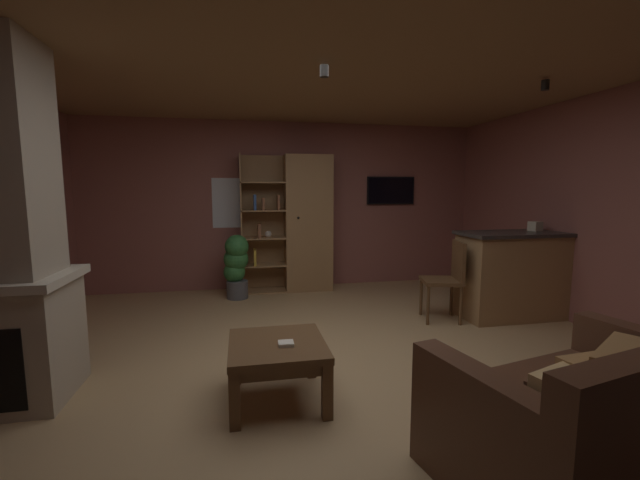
# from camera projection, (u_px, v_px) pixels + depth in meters

# --- Properties ---
(floor) EXTENTS (5.94, 6.00, 0.02)m
(floor) POSITION_uv_depth(u_px,v_px,m) (329.00, 371.00, 3.35)
(floor) COLOR tan
(floor) RESTS_ON ground
(wall_back) EXTENTS (6.06, 0.06, 2.51)m
(wall_back) POSITION_uv_depth(u_px,v_px,m) (287.00, 206.00, 6.15)
(wall_back) COLOR #8E544C
(wall_back) RESTS_ON ground
(wall_right) EXTENTS (0.06, 6.00, 2.51)m
(wall_right) POSITION_uv_depth(u_px,v_px,m) (640.00, 216.00, 3.77)
(wall_right) COLOR #8E544C
(wall_right) RESTS_ON ground
(ceiling) EXTENTS (5.94, 6.00, 0.02)m
(ceiling) POSITION_uv_depth(u_px,v_px,m) (330.00, 55.00, 3.04)
(ceiling) COLOR #8E6B47
(window_pane_back) EXTENTS (0.61, 0.01, 0.74)m
(window_pane_back) POSITION_uv_depth(u_px,v_px,m) (233.00, 203.00, 5.95)
(window_pane_back) COLOR white
(bookshelf_cabinet) EXTENTS (1.33, 0.41, 2.00)m
(bookshelf_cabinet) POSITION_uv_depth(u_px,v_px,m) (302.00, 224.00, 5.95)
(bookshelf_cabinet) COLOR #997047
(bookshelf_cabinet) RESTS_ON ground
(kitchen_bar_counter) EXTENTS (1.45, 0.62, 1.01)m
(kitchen_bar_counter) POSITION_uv_depth(u_px,v_px,m) (520.00, 274.00, 4.72)
(kitchen_bar_counter) COLOR #997047
(kitchen_bar_counter) RESTS_ON ground
(tissue_box) EXTENTS (0.14, 0.14, 0.11)m
(tissue_box) POSITION_uv_depth(u_px,v_px,m) (535.00, 226.00, 4.76)
(tissue_box) COLOR #BFB299
(tissue_box) RESTS_ON kitchen_bar_counter
(leather_couch) EXTENTS (1.63, 1.20, 0.84)m
(leather_couch) POSITION_uv_depth(u_px,v_px,m) (586.00, 424.00, 2.05)
(leather_couch) COLOR #4C2D1E
(leather_couch) RESTS_ON ground
(coffee_table) EXTENTS (0.67, 0.69, 0.43)m
(coffee_table) POSITION_uv_depth(u_px,v_px,m) (277.00, 353.00, 2.84)
(coffee_table) COLOR brown
(coffee_table) RESTS_ON ground
(table_book_0) EXTENTS (0.11, 0.10, 0.02)m
(table_book_0) POSITION_uv_depth(u_px,v_px,m) (286.00, 344.00, 2.77)
(table_book_0) COLOR beige
(table_book_0) RESTS_ON coffee_table
(dining_chair) EXTENTS (0.50, 0.50, 0.92)m
(dining_chair) POSITION_uv_depth(u_px,v_px,m) (448.00, 275.00, 4.58)
(dining_chair) COLOR brown
(dining_chair) RESTS_ON ground
(potted_floor_plant) EXTENTS (0.35, 0.37, 0.89)m
(potted_floor_plant) POSITION_uv_depth(u_px,v_px,m) (236.00, 264.00, 5.53)
(potted_floor_plant) COLOR #4C4C51
(potted_floor_plant) RESTS_ON ground
(wall_mounted_tv) EXTENTS (0.77, 0.06, 0.43)m
(wall_mounted_tv) POSITION_uv_depth(u_px,v_px,m) (391.00, 191.00, 6.37)
(wall_mounted_tv) COLOR black
(track_light_spot_0) EXTENTS (0.07, 0.07, 0.09)m
(track_light_spot_0) POSITION_uv_depth(u_px,v_px,m) (41.00, 57.00, 2.84)
(track_light_spot_0) COLOR black
(track_light_spot_1) EXTENTS (0.07, 0.07, 0.09)m
(track_light_spot_1) POSITION_uv_depth(u_px,v_px,m) (324.00, 71.00, 3.18)
(track_light_spot_1) COLOR black
(track_light_spot_2) EXTENTS (0.07, 0.07, 0.09)m
(track_light_spot_2) POSITION_uv_depth(u_px,v_px,m) (545.00, 85.00, 3.61)
(track_light_spot_2) COLOR black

